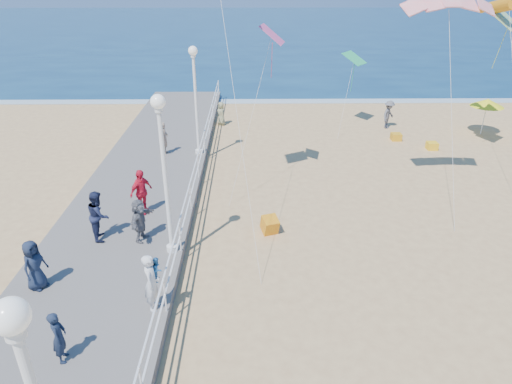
{
  "coord_description": "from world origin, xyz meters",
  "views": [
    {
      "loc": [
        -2.69,
        -12.94,
        8.95
      ],
      "look_at": [
        -2.5,
        2.0,
        1.6
      ],
      "focal_mm": 32.0,
      "sensor_mm": 36.0,
      "label": 1
    }
  ],
  "objects_px": {
    "lamp_post_mid": "(164,161)",
    "beach_chair_right": "(432,146)",
    "spectator_6": "(164,138)",
    "beach_walker_a": "(389,115)",
    "spectator_5": "(140,220)",
    "spectator_7": "(99,215)",
    "beach_chair_left": "(396,137)",
    "beach_umbrella": "(487,103)",
    "toddler_held": "(157,269)",
    "spectator_4": "(34,265)",
    "lamp_post_far": "(195,90)",
    "woman_holding_toddler": "(152,282)",
    "beach_walker_c": "(221,114)",
    "spectator_0": "(59,337)",
    "box_kite": "(270,226)",
    "spectator_3": "(141,192)"
  },
  "relations": [
    {
      "from": "beach_umbrella",
      "to": "beach_chair_right",
      "type": "bearing_deg",
      "value": -147.02
    },
    {
      "from": "lamp_post_far",
      "to": "spectator_5",
      "type": "xyz_separation_m",
      "value": [
        -1.16,
        -8.28,
        -2.48
      ]
    },
    {
      "from": "spectator_4",
      "to": "beach_chair_right",
      "type": "height_order",
      "value": "spectator_4"
    },
    {
      "from": "box_kite",
      "to": "lamp_post_far",
      "type": "bearing_deg",
      "value": 95.95
    },
    {
      "from": "beach_umbrella",
      "to": "beach_chair_right",
      "type": "distance_m",
      "value": 4.91
    },
    {
      "from": "beach_chair_left",
      "to": "beach_chair_right",
      "type": "height_order",
      "value": "same"
    },
    {
      "from": "beach_chair_left",
      "to": "woman_holding_toddler",
      "type": "bearing_deg",
      "value": -126.84
    },
    {
      "from": "spectator_5",
      "to": "spectator_4",
      "type": "bearing_deg",
      "value": 151.07
    },
    {
      "from": "spectator_7",
      "to": "lamp_post_far",
      "type": "bearing_deg",
      "value": -31.48
    },
    {
      "from": "spectator_6",
      "to": "spectator_7",
      "type": "height_order",
      "value": "spectator_7"
    },
    {
      "from": "beach_umbrella",
      "to": "beach_chair_right",
      "type": "height_order",
      "value": "beach_umbrella"
    },
    {
      "from": "spectator_3",
      "to": "spectator_4",
      "type": "relative_size",
      "value": 1.13
    },
    {
      "from": "toddler_held",
      "to": "box_kite",
      "type": "bearing_deg",
      "value": -34.49
    },
    {
      "from": "toddler_held",
      "to": "spectator_4",
      "type": "height_order",
      "value": "spectator_4"
    },
    {
      "from": "spectator_0",
      "to": "spectator_6",
      "type": "relative_size",
      "value": 0.85
    },
    {
      "from": "spectator_3",
      "to": "beach_walker_a",
      "type": "height_order",
      "value": "spectator_3"
    },
    {
      "from": "beach_walker_a",
      "to": "box_kite",
      "type": "bearing_deg",
      "value": -172.56
    },
    {
      "from": "spectator_5",
      "to": "spectator_6",
      "type": "relative_size",
      "value": 0.93
    },
    {
      "from": "lamp_post_far",
      "to": "woman_holding_toddler",
      "type": "relative_size",
      "value": 3.07
    },
    {
      "from": "toddler_held",
      "to": "spectator_4",
      "type": "xyz_separation_m",
      "value": [
        -3.76,
        0.81,
        -0.42
      ]
    },
    {
      "from": "beach_walker_c",
      "to": "beach_chair_left",
      "type": "distance_m",
      "value": 10.69
    },
    {
      "from": "spectator_5",
      "to": "spectator_7",
      "type": "relative_size",
      "value": 0.87
    },
    {
      "from": "toddler_held",
      "to": "spectator_6",
      "type": "relative_size",
      "value": 0.43
    },
    {
      "from": "woman_holding_toddler",
      "to": "beach_chair_right",
      "type": "relative_size",
      "value": 3.15
    },
    {
      "from": "woman_holding_toddler",
      "to": "beach_umbrella",
      "type": "bearing_deg",
      "value": -44.49
    },
    {
      "from": "beach_umbrella",
      "to": "spectator_6",
      "type": "bearing_deg",
      "value": -167.58
    },
    {
      "from": "spectator_6",
      "to": "beach_walker_a",
      "type": "xyz_separation_m",
      "value": [
        12.87,
        5.23,
        -0.37
      ]
    },
    {
      "from": "lamp_post_mid",
      "to": "beach_chair_right",
      "type": "xyz_separation_m",
      "value": [
        12.61,
        10.47,
        -3.46
      ]
    },
    {
      "from": "spectator_6",
      "to": "beach_walker_a",
      "type": "distance_m",
      "value": 13.89
    },
    {
      "from": "woman_holding_toddler",
      "to": "spectator_6",
      "type": "xyz_separation_m",
      "value": [
        -1.65,
        11.84,
        -0.03
      ]
    },
    {
      "from": "beach_umbrella",
      "to": "beach_chair_left",
      "type": "relative_size",
      "value": 3.89
    },
    {
      "from": "spectator_4",
      "to": "beach_walker_c",
      "type": "bearing_deg",
      "value": 6.32
    },
    {
      "from": "spectator_0",
      "to": "beach_walker_c",
      "type": "relative_size",
      "value": 0.96
    },
    {
      "from": "lamp_post_mid",
      "to": "beach_umbrella",
      "type": "relative_size",
      "value": 2.49
    },
    {
      "from": "spectator_5",
      "to": "beach_umbrella",
      "type": "relative_size",
      "value": 0.73
    },
    {
      "from": "spectator_0",
      "to": "beach_chair_left",
      "type": "height_order",
      "value": "spectator_0"
    },
    {
      "from": "beach_chair_right",
      "to": "woman_holding_toddler",
      "type": "bearing_deg",
      "value": -133.51
    },
    {
      "from": "toddler_held",
      "to": "spectator_0",
      "type": "xyz_separation_m",
      "value": [
        -2.01,
        -2.0,
        -0.51
      ]
    },
    {
      "from": "spectator_4",
      "to": "beach_walker_a",
      "type": "relative_size",
      "value": 0.92
    },
    {
      "from": "lamp_post_far",
      "to": "beach_umbrella",
      "type": "bearing_deg",
      "value": 13.58
    },
    {
      "from": "lamp_post_mid",
      "to": "beach_umbrella",
      "type": "height_order",
      "value": "lamp_post_mid"
    },
    {
      "from": "beach_chair_right",
      "to": "lamp_post_far",
      "type": "bearing_deg",
      "value": -173.34
    },
    {
      "from": "spectator_7",
      "to": "beach_umbrella",
      "type": "distance_m",
      "value": 22.59
    },
    {
      "from": "toddler_held",
      "to": "box_kite",
      "type": "distance_m",
      "value": 5.67
    },
    {
      "from": "beach_umbrella",
      "to": "lamp_post_far",
      "type": "bearing_deg",
      "value": -166.42
    },
    {
      "from": "spectator_3",
      "to": "lamp_post_far",
      "type": "bearing_deg",
      "value": 20.95
    },
    {
      "from": "beach_walker_a",
      "to": "beach_umbrella",
      "type": "distance_m",
      "value": 5.55
    },
    {
      "from": "toddler_held",
      "to": "lamp_post_far",
      "type": "bearing_deg",
      "value": 2.2
    },
    {
      "from": "beach_walker_a",
      "to": "beach_chair_left",
      "type": "bearing_deg",
      "value": -142.83
    },
    {
      "from": "spectator_7",
      "to": "beach_chair_right",
      "type": "distance_m",
      "value": 18.02
    }
  ]
}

